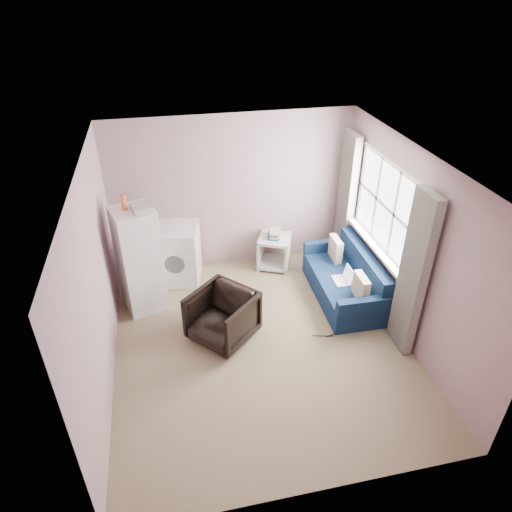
{
  "coord_description": "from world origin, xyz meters",
  "views": [
    {
      "loc": [
        -1.03,
        -4.41,
        4.22
      ],
      "look_at": [
        0.05,
        0.6,
        1.0
      ],
      "focal_mm": 32.0,
      "sensor_mm": 36.0,
      "label": 1
    }
  ],
  "objects_px": {
    "armchair": "(222,315)",
    "side_table": "(274,249)",
    "sofa": "(346,282)",
    "fridge": "(140,260)",
    "washing_machine": "(178,252)"
  },
  "relations": [
    {
      "from": "fridge",
      "to": "sofa",
      "type": "height_order",
      "value": "fridge"
    },
    {
      "from": "side_table",
      "to": "fridge",
      "type": "bearing_deg",
      "value": -163.46
    },
    {
      "from": "side_table",
      "to": "sofa",
      "type": "distance_m",
      "value": 1.35
    },
    {
      "from": "side_table",
      "to": "sofa",
      "type": "height_order",
      "value": "sofa"
    },
    {
      "from": "armchair",
      "to": "side_table",
      "type": "distance_m",
      "value": 1.91
    },
    {
      "from": "armchair",
      "to": "side_table",
      "type": "height_order",
      "value": "armchair"
    },
    {
      "from": "armchair",
      "to": "fridge",
      "type": "bearing_deg",
      "value": -175.74
    },
    {
      "from": "washing_machine",
      "to": "sofa",
      "type": "distance_m",
      "value": 2.63
    },
    {
      "from": "fridge",
      "to": "sofa",
      "type": "xyz_separation_m",
      "value": [
        2.95,
        -0.43,
        -0.52
      ]
    },
    {
      "from": "armchair",
      "to": "washing_machine",
      "type": "height_order",
      "value": "washing_machine"
    },
    {
      "from": "side_table",
      "to": "washing_machine",
      "type": "bearing_deg",
      "value": -179.24
    },
    {
      "from": "armchair",
      "to": "fridge",
      "type": "xyz_separation_m",
      "value": [
        -1.01,
        0.93,
        0.41
      ]
    },
    {
      "from": "armchair",
      "to": "fridge",
      "type": "relative_size",
      "value": 0.44
    },
    {
      "from": "washing_machine",
      "to": "side_table",
      "type": "relative_size",
      "value": 1.35
    },
    {
      "from": "armchair",
      "to": "side_table",
      "type": "bearing_deg",
      "value": 101.94
    }
  ]
}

